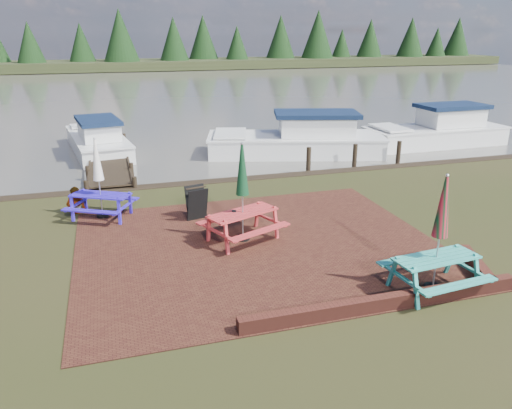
{
  "coord_description": "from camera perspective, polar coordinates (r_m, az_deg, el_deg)",
  "views": [
    {
      "loc": [
        -3.39,
        -10.11,
        5.2
      ],
      "look_at": [
        0.03,
        1.38,
        1.0
      ],
      "focal_mm": 35.0,
      "sensor_mm": 36.0,
      "label": 1
    }
  ],
  "objects": [
    {
      "name": "person",
      "position": [
        15.74,
        -20.08,
        1.87
      ],
      "size": [
        0.64,
        0.47,
        1.6
      ],
      "primitive_type": "imported",
      "rotation": [
        0.0,
        0.0,
        2.98
      ],
      "color": "gray",
      "rests_on": "ground"
    },
    {
      "name": "boat_near",
      "position": [
        22.91,
        4.96,
        7.24
      ],
      "size": [
        8.34,
        4.73,
        2.14
      ],
      "rotation": [
        0.0,
        0.0,
        1.3
      ],
      "color": "silver",
      "rests_on": "ground"
    },
    {
      "name": "boat_far",
      "position": [
        26.42,
        20.08,
        7.78
      ],
      "size": [
        6.99,
        2.61,
        2.17
      ],
      "rotation": [
        0.0,
        0.0,
        1.59
      ],
      "color": "silver",
      "rests_on": "ground"
    },
    {
      "name": "brick_wall",
      "position": [
        10.74,
        17.07,
        -9.68
      ],
      "size": [
        6.21,
        1.79,
        0.3
      ],
      "color": "#4C1E16",
      "rests_on": "ground"
    },
    {
      "name": "picnic_table_blue",
      "position": [
        15.07,
        -17.4,
        1.51
      ],
      "size": [
        2.2,
        2.13,
        2.35
      ],
      "rotation": [
        0.0,
        0.0,
        -0.5
      ],
      "color": "#2C19BF",
      "rests_on": "ground"
    },
    {
      "name": "water",
      "position": [
        47.52,
        -12.68,
        12.57
      ],
      "size": [
        120.0,
        60.0,
        0.02
      ],
      "primitive_type": "cube",
      "color": "#45433B",
      "rests_on": "ground"
    },
    {
      "name": "paving",
      "position": [
        12.73,
        0.35,
        -4.77
      ],
      "size": [
        9.0,
        7.5,
        0.02
      ],
      "primitive_type": "cube",
      "color": "#391912",
      "rests_on": "ground"
    },
    {
      "name": "far_treeline",
      "position": [
        76.21,
        -14.69,
        17.28
      ],
      "size": [
        120.0,
        10.0,
        8.1
      ],
      "color": "black",
      "rests_on": "ground"
    },
    {
      "name": "ground",
      "position": [
        11.87,
        1.76,
        -6.7
      ],
      "size": [
        120.0,
        120.0,
        0.0
      ],
      "primitive_type": "plane",
      "color": "black",
      "rests_on": "ground"
    },
    {
      "name": "picnic_table_red",
      "position": [
        12.78,
        -1.55,
        -0.37
      ],
      "size": [
        2.34,
        2.23,
        2.57
      ],
      "rotation": [
        0.0,
        0.0,
        0.4
      ],
      "color": "#B42E2F",
      "rests_on": "ground"
    },
    {
      "name": "chalkboard",
      "position": [
        14.47,
        -6.8,
        0.19
      ],
      "size": [
        0.63,
        0.69,
        0.96
      ],
      "rotation": [
        0.0,
        0.0,
        0.23
      ],
      "color": "black",
      "rests_on": "ground"
    },
    {
      "name": "jetty",
      "position": [
        21.99,
        -16.46,
        5.14
      ],
      "size": [
        1.76,
        9.08,
        1.0
      ],
      "color": "black",
      "rests_on": "ground"
    },
    {
      "name": "picnic_table_teal",
      "position": [
        10.98,
        20.01,
        -5.11
      ],
      "size": [
        1.97,
        1.79,
        2.52
      ],
      "rotation": [
        0.0,
        0.0,
        0.1
      ],
      "color": "teal",
      "rests_on": "ground"
    },
    {
      "name": "boat_jetty",
      "position": [
        24.34,
        -17.59,
        6.92
      ],
      "size": [
        3.11,
        6.62,
        1.85
      ],
      "rotation": [
        0.0,
        0.0,
        0.15
      ],
      "color": "silver",
      "rests_on": "ground"
    }
  ]
}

